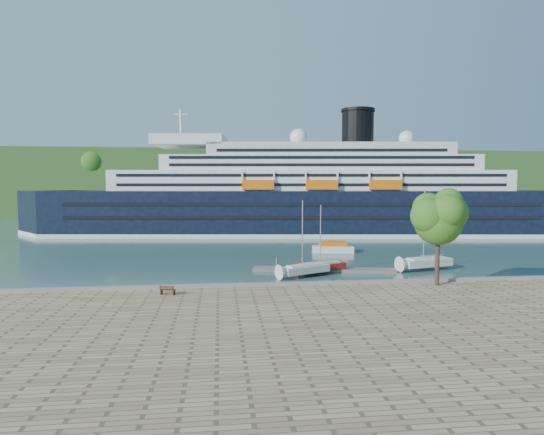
{
  "coord_description": "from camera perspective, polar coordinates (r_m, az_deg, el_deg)",
  "views": [
    {
      "loc": [
        -11.99,
        -43.16,
        10.62
      ],
      "look_at": [
        -3.6,
        30.0,
        5.47
      ],
      "focal_mm": 30.0,
      "sensor_mm": 36.0,
      "label": 1
    }
  ],
  "objects": [
    {
      "name": "ground",
      "position": [
        46.03,
        8.86,
        -9.38
      ],
      "size": [
        400.0,
        400.0,
        0.0
      ],
      "primitive_type": "plane",
      "color": "#325954",
      "rests_on": "ground"
    },
    {
      "name": "far_hillside",
      "position": [
        188.54,
        -2.91,
        4.42
      ],
      "size": [
        400.0,
        50.0,
        24.0
      ],
      "primitive_type": "cube",
      "color": "#355C24",
      "rests_on": "ground"
    },
    {
      "name": "quay_coping",
      "position": [
        45.59,
        8.94,
        -8.03
      ],
      "size": [
        220.0,
        0.5,
        0.3
      ],
      "primitive_type": "cube",
      "color": "slate",
      "rests_on": "promenade"
    },
    {
      "name": "cruise_ship",
      "position": [
        99.33,
        3.34,
        5.71
      ],
      "size": [
        122.34,
        31.91,
        27.2
      ],
      "primitive_type": null,
      "rotation": [
        0.0,
        0.0,
        -0.12
      ],
      "color": "black",
      "rests_on": "ground"
    },
    {
      "name": "park_bench",
      "position": [
        41.71,
        -12.95,
        -8.8
      ],
      "size": [
        1.5,
        0.93,
        0.9
      ],
      "primitive_type": null,
      "rotation": [
        0.0,
        0.0,
        -0.27
      ],
      "color": "#482614",
      "rests_on": "promenade"
    },
    {
      "name": "promenade_tree",
      "position": [
        46.51,
        20.11,
        -1.86
      ],
      "size": [
        6.12,
        6.12,
        10.14
      ],
      "primitive_type": null,
      "color": "#286219",
      "rests_on": "promenade"
    },
    {
      "name": "floating_pontoon",
      "position": [
        57.15,
        6.49,
        -6.53
      ],
      "size": [
        17.6,
        5.69,
        0.39
      ],
      "primitive_type": null,
      "rotation": [
        0.0,
        0.0,
        -0.21
      ],
      "color": "#65615A",
      "rests_on": "ground"
    },
    {
      "name": "sailboat_white_near",
      "position": [
        53.06,
        4.24,
        -2.88
      ],
      "size": [
        6.76,
        4.48,
        8.54
      ],
      "primitive_type": null,
      "rotation": [
        0.0,
        0.0,
        0.44
      ],
      "color": "silver",
      "rests_on": "ground"
    },
    {
      "name": "sailboat_red",
      "position": [
        55.54,
        6.48,
        -2.9
      ],
      "size": [
        6.37,
        3.36,
        7.93
      ],
      "primitive_type": null,
      "rotation": [
        0.0,
        0.0,
        0.29
      ],
      "color": "maroon",
      "rests_on": "ground"
    },
    {
      "name": "sailboat_white_far",
      "position": [
        60.19,
        18.91,
        -1.77
      ],
      "size": [
        7.71,
        3.92,
        9.59
      ],
      "primitive_type": null,
      "rotation": [
        0.0,
        0.0,
        0.26
      ],
      "color": "silver",
      "rests_on": "ground"
    },
    {
      "name": "tender_launch",
      "position": [
        73.18,
        7.64,
        -3.66
      ],
      "size": [
        6.79,
        3.13,
        1.81
      ],
      "primitive_type": null,
      "rotation": [
        0.0,
        0.0,
        -0.14
      ],
      "color": "#D7650C",
      "rests_on": "ground"
    }
  ]
}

